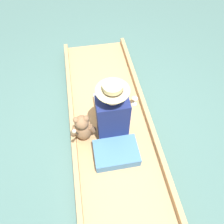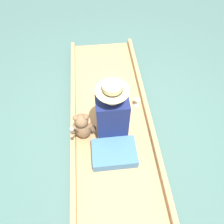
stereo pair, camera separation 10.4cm
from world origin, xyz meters
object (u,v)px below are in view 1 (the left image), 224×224
object	(u,v)px
seated_person	(111,113)
wine_glass	(135,100)
walking_cane	(76,133)
teddy_bear	(83,129)

from	to	relation	value
seated_person	wine_glass	distance (m)	0.61
walking_cane	seated_person	bearing A→B (deg)	27.08
teddy_bear	wine_glass	world-z (taller)	teddy_bear
teddy_bear	walking_cane	xyz separation A→B (m)	(-0.07, -0.16, 0.18)
seated_person	teddy_bear	xyz separation A→B (m)	(-0.37, -0.06, -0.15)
seated_person	walking_cane	world-z (taller)	seated_person
seated_person	walking_cane	distance (m)	0.49
seated_person	wine_glass	world-z (taller)	seated_person
wine_glass	walking_cane	distance (m)	1.07
seated_person	wine_glass	bearing A→B (deg)	42.30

